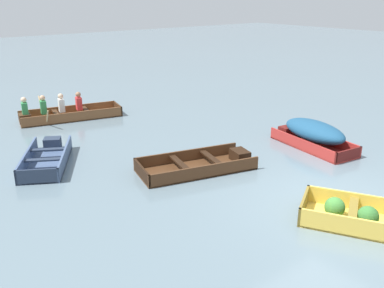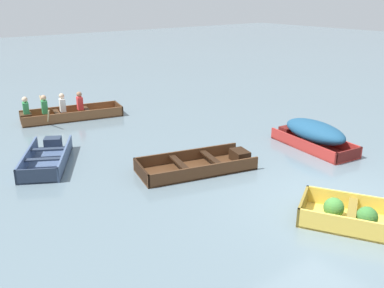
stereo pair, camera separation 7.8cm
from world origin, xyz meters
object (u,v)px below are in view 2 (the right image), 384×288
at_px(skiff_slate_blue_near_moored, 48,158).
at_px(rowboat_wooden_brown_with_crew, 64,113).
at_px(dinghy_yellow_foreground, 376,220).
at_px(skiff_dark_varnish_mid_moored, 201,165).
at_px(skiff_red_far_moored, 314,133).

relative_size(skiff_slate_blue_near_moored, rowboat_wooden_brown_with_crew, 0.74).
xyz_separation_m(dinghy_yellow_foreground, skiff_slate_blue_near_moored, (-3.60, 6.91, -0.04)).
height_order(skiff_slate_blue_near_moored, rowboat_wooden_brown_with_crew, rowboat_wooden_brown_with_crew).
distance_m(skiff_dark_varnish_mid_moored, rowboat_wooden_brown_with_crew, 6.38).
xyz_separation_m(skiff_dark_varnish_mid_moored, skiff_red_far_moored, (3.47, -0.72, 0.30)).
bearing_deg(skiff_slate_blue_near_moored, skiff_dark_varnish_mid_moored, -44.20).
distance_m(skiff_slate_blue_near_moored, skiff_red_far_moored, 7.19).
distance_m(skiff_red_far_moored, rowboat_wooden_brown_with_crew, 8.29).
bearing_deg(skiff_slate_blue_near_moored, dinghy_yellow_foreground, -62.50).
bearing_deg(skiff_dark_varnish_mid_moored, skiff_red_far_moored, -11.76).
bearing_deg(skiff_dark_varnish_mid_moored, skiff_slate_blue_near_moored, 135.80).
bearing_deg(skiff_red_far_moored, dinghy_yellow_foreground, -128.01).
height_order(skiff_red_far_moored, rowboat_wooden_brown_with_crew, rowboat_wooden_brown_with_crew).
relative_size(skiff_dark_varnish_mid_moored, skiff_red_far_moored, 1.16).
relative_size(skiff_slate_blue_near_moored, skiff_red_far_moored, 0.99).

